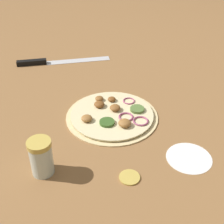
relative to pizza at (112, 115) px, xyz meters
name	(u,v)px	position (x,y,z in m)	size (l,w,h in m)	color
ground_plane	(112,117)	(0.00, 0.00, -0.01)	(3.00, 3.00, 0.00)	olive
pizza	(112,115)	(0.00, 0.00, 0.00)	(0.26, 0.26, 0.03)	beige
knife	(48,62)	(-0.37, 0.20, 0.00)	(0.29, 0.23, 0.02)	silver
spice_jar	(41,157)	(-0.05, -0.26, 0.04)	(0.05, 0.05, 0.09)	silver
loose_cap	(130,177)	(0.14, -0.19, 0.00)	(0.05, 0.05, 0.01)	gold
flour_patch	(189,158)	(0.24, -0.07, -0.01)	(0.11, 0.11, 0.00)	white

